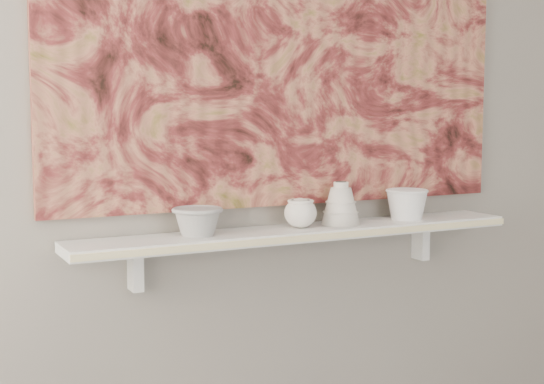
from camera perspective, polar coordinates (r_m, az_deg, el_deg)
wall_back at (r=2.30m, az=1.17°, el=8.05°), size 3.60×0.00×3.60m
shelf at (r=2.24m, az=2.30°, el=-3.07°), size 1.40×0.18×0.03m
shelf_stripe at (r=2.16m, az=3.51°, el=-3.41°), size 1.40×0.01×0.02m
bracket_left at (r=2.12m, az=-10.25°, el=-5.73°), size 0.03×0.06×0.12m
bracket_right at (r=2.58m, az=11.13°, el=-3.67°), size 0.03×0.06×0.12m
painting at (r=2.30m, az=1.36°, el=12.80°), size 1.50×0.02×1.10m
house_motif at (r=2.52m, az=10.53°, el=5.09°), size 0.09×0.00×0.08m
bowl_grey at (r=2.09m, az=-5.63°, el=-2.20°), size 0.17×0.17×0.08m
cup_cream at (r=2.23m, az=2.16°, el=-1.59°), size 0.12×0.12×0.09m
bell_vessel at (r=2.30m, az=5.20°, el=-0.84°), size 0.15×0.15×0.13m
bowl_white at (r=2.44m, az=10.11°, el=-0.90°), size 0.15×0.15×0.10m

